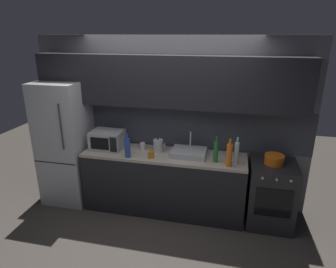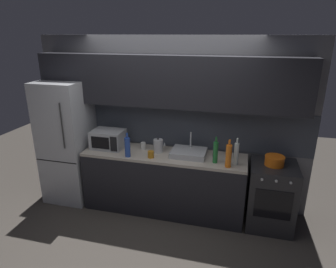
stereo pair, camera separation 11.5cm
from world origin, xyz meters
TOP-DOWN VIEW (x-y plane):
  - ground_plane at (0.00, 0.00)m, footprint 10.00×10.00m
  - back_wall at (0.00, 1.20)m, footprint 4.06×0.44m
  - counter_run at (0.00, 0.90)m, footprint 2.32×0.60m
  - refrigerator at (-1.54, 0.90)m, footprint 0.68×0.69m
  - oven_range at (1.50, 0.90)m, footprint 0.60×0.62m
  - microwave at (-0.86, 0.92)m, footprint 0.46×0.35m
  - sink_basin at (0.36, 0.93)m, footprint 0.48×0.38m
  - kettle at (-0.09, 0.95)m, footprint 0.17×0.14m
  - wine_bottle_green at (0.74, 0.79)m, footprint 0.06×0.06m
  - wine_bottle_orange at (0.91, 0.69)m, footprint 0.08×0.08m
  - wine_bottle_blue at (-0.45, 0.68)m, footprint 0.08×0.08m
  - wine_bottle_clear at (1.00, 0.80)m, footprint 0.06×0.06m
  - mug_amber at (-0.13, 0.73)m, footprint 0.09×0.09m
  - mug_white at (-0.34, 1.00)m, footprint 0.07×0.07m
  - cooking_pot at (1.49, 0.90)m, footprint 0.25×0.25m

SIDE VIEW (x-z plane):
  - ground_plane at x=0.00m, z-range 0.00..0.00m
  - counter_run at x=0.00m, z-range 0.00..0.90m
  - oven_range at x=1.50m, z-range 0.00..0.90m
  - refrigerator at x=-1.54m, z-range 0.00..1.87m
  - sink_basin at x=0.36m, z-range 0.79..1.09m
  - mug_amber at x=-0.13m, z-range 0.90..0.99m
  - mug_white at x=-0.34m, z-range 0.90..1.00m
  - cooking_pot at x=1.49m, z-range 0.90..1.03m
  - kettle at x=-0.09m, z-range 0.89..1.10m
  - microwave at x=-0.86m, z-range 0.90..1.17m
  - wine_bottle_blue at x=-0.45m, z-range 0.87..1.22m
  - wine_bottle_green at x=0.74m, z-range 0.87..1.23m
  - wine_bottle_clear at x=1.00m, z-range 0.87..1.23m
  - wine_bottle_orange at x=0.91m, z-range 0.87..1.24m
  - back_wall at x=0.00m, z-range 0.30..2.80m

